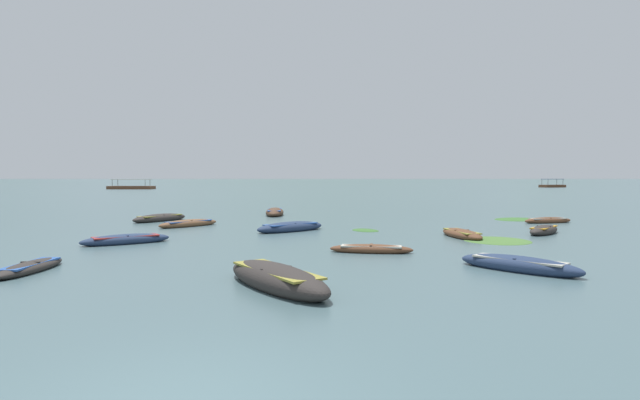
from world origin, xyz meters
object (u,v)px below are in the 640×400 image
object	(u,v)px
rowboat_9	(31,267)
rowboat_0	(160,218)
rowboat_11	(276,279)
rowboat_12	(189,224)
ferry_0	(131,187)
rowboat_10	(548,221)
rowboat_2	(462,234)
rowboat_4	(291,227)
rowboat_5	(275,212)
rowboat_8	(519,265)
rowboat_6	(544,230)
ferry_1	(552,186)
rowboat_1	(126,240)
rowboat_7	(371,249)

from	to	relation	value
rowboat_9	rowboat_0	bearing A→B (deg)	94.21
rowboat_11	rowboat_12	xyz separation A→B (m)	(-5.88, 15.63, -0.07)
ferry_0	rowboat_10	bearing A→B (deg)	-57.92
rowboat_0	rowboat_2	world-z (taller)	rowboat_0
rowboat_4	rowboat_10	bearing A→B (deg)	15.40
rowboat_5	rowboat_10	world-z (taller)	rowboat_5
rowboat_8	rowboat_12	world-z (taller)	rowboat_8
rowboat_10	rowboat_8	bearing A→B (deg)	-118.42
rowboat_10	rowboat_12	size ratio (longest dim) A/B	0.96
rowboat_4	rowboat_6	size ratio (longest dim) A/B	1.32
ferry_1	rowboat_12	bearing A→B (deg)	-124.21
rowboat_1	rowboat_9	world-z (taller)	rowboat_1
ferry_1	rowboat_10	bearing A→B (deg)	-116.39
ferry_1	ferry_0	bearing A→B (deg)	-170.54
rowboat_9	rowboat_6	bearing A→B (deg)	25.51
rowboat_7	rowboat_12	xyz separation A→B (m)	(-8.94, 9.91, 0.03)
rowboat_9	rowboat_12	world-z (taller)	rowboat_12
rowboat_0	rowboat_12	size ratio (longest dim) A/B	1.18
rowboat_8	rowboat_12	distance (m)	18.64
rowboat_0	rowboat_4	xyz separation A→B (m)	(8.37, -6.02, 0.01)
rowboat_7	ferry_1	distance (m)	136.70
rowboat_4	rowboat_7	distance (m)	8.01
rowboat_2	rowboat_0	bearing A→B (deg)	151.28
rowboat_7	rowboat_11	world-z (taller)	rowboat_11
rowboat_2	rowboat_10	xyz separation A→B (m)	(7.39, 7.07, -0.01)
rowboat_7	rowboat_8	bearing A→B (deg)	-43.42
rowboat_1	rowboat_8	world-z (taller)	rowboat_8
rowboat_11	rowboat_6	bearing A→B (deg)	43.55
rowboat_0	rowboat_11	size ratio (longest dim) A/B	0.93
rowboat_2	rowboat_4	bearing A→B (deg)	159.94
rowboat_10	ferry_0	distance (m)	106.15
rowboat_1	rowboat_7	xyz separation A→B (m)	(9.77, -2.67, -0.03)
rowboat_5	rowboat_12	size ratio (longest dim) A/B	1.31
rowboat_12	ferry_1	world-z (taller)	ferry_1
ferry_1	rowboat_9	bearing A→B (deg)	-121.70
rowboat_7	rowboat_6	bearing A→B (deg)	32.74
rowboat_8	rowboat_9	distance (m)	14.16
ferry_0	rowboat_0	bearing A→B (deg)	-69.60
rowboat_5	rowboat_6	distance (m)	18.55
rowboat_4	rowboat_6	distance (m)	12.37
rowboat_10	ferry_1	xyz separation A→B (m)	(53.72, 108.27, 0.31)
ferry_1	rowboat_2	bearing A→B (deg)	-117.91
rowboat_0	rowboat_4	distance (m)	10.31
rowboat_1	rowboat_0	bearing A→B (deg)	99.40
rowboat_11	ferry_0	bearing A→B (deg)	111.05
rowboat_10	rowboat_12	distance (m)	21.08
rowboat_1	ferry_0	distance (m)	104.68
rowboat_1	rowboat_11	size ratio (longest dim) A/B	0.80
rowboat_9	rowboat_5	bearing A→B (deg)	75.51
rowboat_1	rowboat_7	distance (m)	10.13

